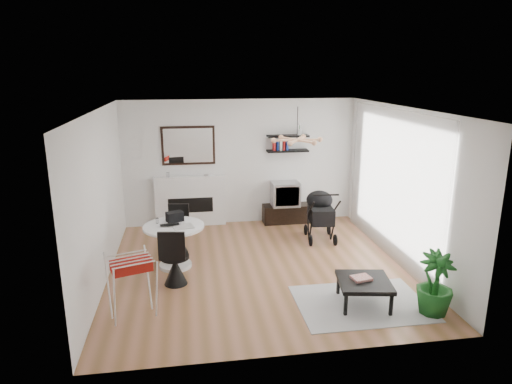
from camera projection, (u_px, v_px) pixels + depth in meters
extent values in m
plane|color=brown|center=(259.00, 268.00, 7.83)|extent=(5.00, 5.00, 0.00)
plane|color=white|center=(259.00, 109.00, 7.13)|extent=(5.00, 5.00, 0.00)
plane|color=white|center=(240.00, 162.00, 9.86)|extent=(5.00, 0.00, 5.00)
plane|color=white|center=(101.00, 199.00, 7.11)|extent=(0.00, 5.00, 5.00)
plane|color=white|center=(402.00, 186.00, 7.85)|extent=(0.00, 5.00, 5.00)
cube|color=white|center=(391.00, 184.00, 8.03)|extent=(0.04, 3.60, 2.60)
cube|color=white|center=(190.00, 201.00, 9.83)|extent=(1.50, 0.15, 1.10)
cube|color=black|center=(191.00, 205.00, 9.79)|extent=(0.95, 0.06, 0.32)
cube|color=black|center=(188.00, 146.00, 9.58)|extent=(1.12, 0.03, 0.82)
cube|color=white|center=(188.00, 146.00, 9.56)|extent=(1.02, 0.01, 0.72)
cube|color=black|center=(288.00, 151.00, 9.83)|extent=(0.90, 0.25, 0.04)
cube|color=black|center=(288.00, 136.00, 9.74)|extent=(0.90, 0.25, 0.04)
cube|color=black|center=(287.00, 213.00, 10.12)|extent=(1.08, 0.38, 0.40)
cube|color=#ACACAE|center=(285.00, 194.00, 10.00)|extent=(0.60, 0.52, 0.52)
cube|color=black|center=(288.00, 197.00, 9.75)|extent=(0.51, 0.01, 0.42)
cylinder|color=white|center=(176.00, 265.00, 7.88)|extent=(0.55, 0.55, 0.06)
cylinder|color=white|center=(175.00, 246.00, 7.78)|extent=(0.14, 0.14, 0.65)
cylinder|color=white|center=(174.00, 227.00, 7.69)|extent=(1.03, 1.03, 0.04)
imported|color=black|center=(170.00, 226.00, 7.63)|extent=(0.35, 0.25, 0.03)
cube|color=black|center=(175.00, 217.00, 7.88)|extent=(0.32, 0.26, 0.17)
cube|color=silver|center=(183.00, 227.00, 7.62)|extent=(0.40, 0.35, 0.01)
cylinder|color=white|center=(157.00, 221.00, 7.80)|extent=(0.05, 0.05, 0.09)
cylinder|color=black|center=(178.00, 231.00, 8.38)|extent=(0.42, 0.42, 0.05)
cone|color=black|center=(178.00, 242.00, 8.44)|extent=(0.35, 0.35, 0.40)
cube|color=black|center=(179.00, 215.00, 8.50)|extent=(0.39, 0.09, 0.43)
cylinder|color=black|center=(175.00, 257.00, 7.14)|extent=(0.45, 0.45, 0.05)
cone|color=black|center=(175.00, 271.00, 7.20)|extent=(0.37, 0.37, 0.43)
cube|color=black|center=(172.00, 246.00, 6.87)|extent=(0.41, 0.11, 0.46)
cube|color=maroon|center=(130.00, 264.00, 6.07)|extent=(0.58, 0.44, 0.14)
cube|color=black|center=(321.00, 214.00, 9.01)|extent=(0.50, 0.70, 0.31)
ellipsoid|color=black|center=(319.00, 200.00, 9.14)|extent=(0.53, 0.53, 0.37)
cylinder|color=black|center=(326.00, 195.00, 8.47)|extent=(0.48, 0.08, 0.03)
torus|color=black|center=(306.00, 230.00, 9.40)|extent=(0.08, 0.23, 0.23)
torus|color=black|center=(329.00, 229.00, 9.43)|extent=(0.08, 0.23, 0.23)
torus|color=black|center=(311.00, 240.00, 8.81)|extent=(0.08, 0.23, 0.23)
torus|color=black|center=(335.00, 240.00, 8.84)|extent=(0.08, 0.23, 0.23)
cube|color=#AFAFAF|center=(361.00, 303.00, 6.63)|extent=(1.87, 1.35, 0.01)
cube|color=black|center=(364.00, 282.00, 6.52)|extent=(0.84, 0.84, 0.06)
cube|color=black|center=(346.00, 305.00, 6.27)|extent=(0.04, 0.04, 0.31)
cube|color=black|center=(391.00, 305.00, 6.26)|extent=(0.04, 0.04, 0.31)
cube|color=black|center=(338.00, 284.00, 6.87)|extent=(0.04, 0.04, 0.31)
cube|color=black|center=(380.00, 284.00, 6.87)|extent=(0.04, 0.04, 0.31)
cube|color=#B7342D|center=(361.00, 278.00, 6.53)|extent=(0.30, 0.25, 0.04)
imported|color=#175119|center=(435.00, 284.00, 6.26)|extent=(0.52, 0.52, 0.90)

